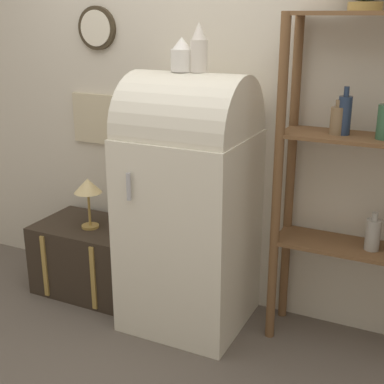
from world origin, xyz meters
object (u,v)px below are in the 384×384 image
Objects in this scene: desk_lamp at (88,189)px; refrigerator at (189,199)px; vase_left at (182,56)px; vase_center at (199,49)px; suitcase_trunk at (92,257)px.

refrigerator is at bearing -0.52° from desk_lamp.
vase_left is 0.54× the size of desk_lamp.
vase_center is (0.05, 0.01, 0.82)m from refrigerator.
desk_lamp is (0.03, -0.03, 0.49)m from suitcase_trunk.
suitcase_trunk is (-0.74, 0.04, -0.53)m from refrigerator.
refrigerator is 8.40× the size of vase_left.
vase_left reaches higher than desk_lamp.
desk_lamp reaches higher than suitcase_trunk.
suitcase_trunk is 3.90× the size of vase_left.
vase_left is at bearing -0.29° from desk_lamp.
refrigerator is 0.78m from vase_left.
vase_center reaches higher than vase_left.
desk_lamp is (-0.71, 0.01, -0.04)m from refrigerator.
vase_left is at bearing -173.57° from vase_center.
suitcase_trunk is 1.49m from vase_left.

